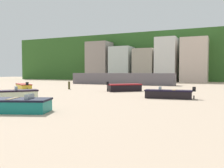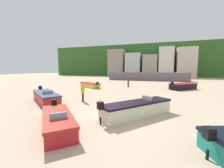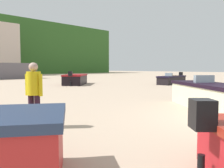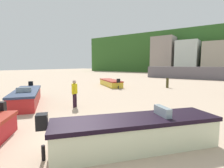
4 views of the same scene
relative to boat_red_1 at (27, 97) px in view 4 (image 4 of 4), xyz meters
name	(u,v)px [view 4 (image 4 of 4)]	position (x,y,z in m)	size (l,w,h in m)	color
ground_plane	(88,149)	(7.30, -2.08, -0.47)	(160.00, 160.00, 0.00)	tan
headland_hill	(224,53)	(7.30, 63.92, 6.06)	(90.00, 32.00, 13.05)	#315D25
harbor_pier	(205,73)	(6.55, 27.92, 0.61)	(20.15, 2.40, 2.16)	#625C63
townhouse_far_left	(163,55)	(-6.64, 44.60, 4.78)	(6.13, 5.35, 10.49)	gray
townhouse_centre_left	(187,57)	(-0.05, 44.56, 3.99)	(5.52, 5.28, 8.92)	#B9C4BD
townhouse_centre	(214,58)	(6.20, 45.15, 3.62)	(5.09, 6.44, 8.16)	#A09786
boat_red_1	(27,97)	(0.00, 0.00, 0.00)	(5.01, 4.13, 1.23)	#B02323
boat_yellow_2	(111,83)	(-1.21, 10.84, -0.09)	(4.78, 3.97, 1.06)	gold
boat_cream_3	(136,132)	(8.44, -1.17, 0.01)	(4.20, 4.73, 1.26)	beige
mooring_post_near_water	(167,83)	(4.79, 13.15, 0.06)	(0.28, 0.28, 1.06)	#3E3B1C
beach_walker_foreground	(75,91)	(3.07, 1.28, 0.49)	(0.43, 0.53, 1.62)	black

